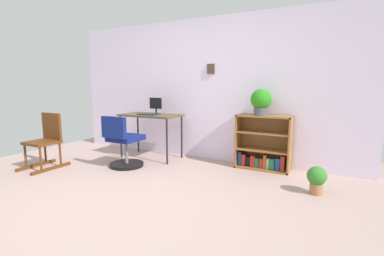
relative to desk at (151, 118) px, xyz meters
name	(u,v)px	position (x,y,z in m)	size (l,w,h in m)	color
ground_plane	(119,201)	(0.78, -1.69, -0.69)	(6.24, 6.24, 0.00)	tan
wall_back	(204,90)	(0.78, 0.46, 0.48)	(5.20, 0.12, 2.35)	silver
desk	(151,118)	(0.00, 0.00, 0.00)	(1.03, 0.55, 0.76)	brown
monitor	(156,106)	(0.04, 0.10, 0.20)	(0.24, 0.17, 0.28)	#262628
keyboard	(147,114)	(0.01, -0.11, 0.08)	(0.34, 0.12, 0.02)	#1B2A35
office_chair	(123,145)	(-0.03, -0.67, -0.35)	(0.52, 0.55, 0.80)	black
rocking_chair	(46,140)	(-1.08, -1.21, -0.27)	(0.42, 0.64, 0.83)	#5A2E10
bookshelf_low	(263,146)	(1.88, 0.26, -0.34)	(0.80, 0.30, 0.81)	#915E2E
potted_plant_on_shelf	(261,101)	(1.83, 0.21, 0.33)	(0.30, 0.30, 0.39)	#474C51
potted_plant_floor	(317,178)	(2.67, -0.47, -0.50)	(0.22, 0.22, 0.33)	#9E6642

